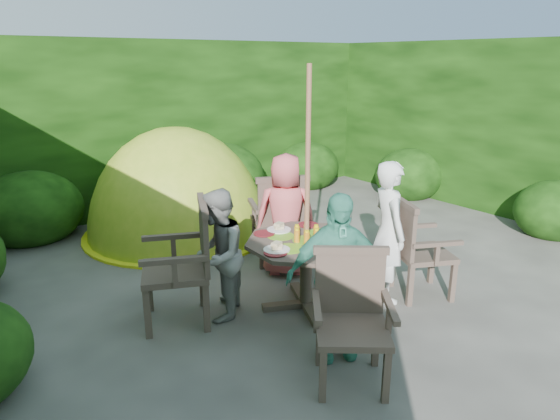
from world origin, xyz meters
TOP-DOWN VIEW (x-y plane):
  - ground at (0.00, 0.00)m, footprint 60.00×60.00m
  - hedge_enclosure at (0.00, 1.33)m, footprint 9.00×9.00m
  - patio_table at (-0.56, -0.20)m, footprint 1.50×1.50m
  - parasol_pole at (-0.56, -0.20)m, footprint 0.06×0.06m
  - garden_chair_right at (0.44, -0.64)m, footprint 0.69×0.72m
  - garden_chair_left at (-1.56, 0.24)m, footprint 0.76×0.80m
  - garden_chair_back at (-0.12, 0.80)m, footprint 0.76×0.72m
  - garden_chair_front at (-0.99, -1.21)m, footprint 0.73×0.72m
  - child_right at (0.17, -0.52)m, footprint 0.50×0.59m
  - child_left at (-1.29, 0.13)m, footprint 0.71×0.73m
  - child_back at (-0.24, 0.53)m, footprint 0.76×0.71m
  - child_front at (-0.89, -0.93)m, footprint 0.84×0.62m
  - dome_tent at (-0.60, 2.38)m, footprint 2.47×2.47m

SIDE VIEW (x-z plane):
  - ground at x=0.00m, z-range 0.00..0.00m
  - dome_tent at x=-0.60m, z-range -1.41..1.41m
  - garden_chair_front at x=-0.99m, z-range 0.03..0.95m
  - garden_chair_right at x=0.44m, z-range 0.03..0.97m
  - garden_chair_back at x=-0.12m, z-range 0.03..1.03m
  - garden_chair_left at x=-1.56m, z-range 0.04..1.08m
  - patio_table at x=-0.56m, z-range 0.16..0.95m
  - child_left at x=-1.29m, z-range 0.00..1.18m
  - child_back at x=-0.24m, z-range 0.00..1.31m
  - child_front at x=-0.89m, z-range 0.00..1.32m
  - child_right at x=0.17m, z-range 0.00..1.35m
  - parasol_pole at x=-0.56m, z-range 0.00..2.20m
  - hedge_enclosure at x=0.00m, z-range 0.00..2.50m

